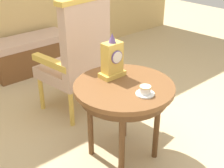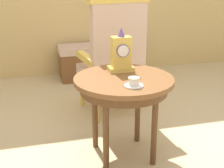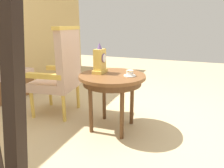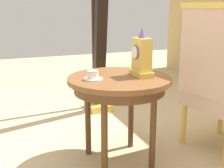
# 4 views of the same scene
# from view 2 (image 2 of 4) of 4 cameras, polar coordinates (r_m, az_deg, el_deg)

# --- Properties ---
(ground_plane) EXTENTS (10.00, 10.00, 0.00)m
(ground_plane) POSITION_cam_2_polar(r_m,az_deg,el_deg) (2.62, 3.40, -12.06)
(ground_plane) COLOR tan
(side_table) EXTENTS (0.73, 0.73, 0.64)m
(side_table) POSITION_cam_2_polar(r_m,az_deg,el_deg) (2.35, 2.06, -0.60)
(side_table) COLOR brown
(side_table) RESTS_ON ground
(teacup_left) EXTENTS (0.13, 0.13, 0.06)m
(teacup_left) POSITION_cam_2_polar(r_m,az_deg,el_deg) (2.15, 3.86, 0.26)
(teacup_left) COLOR white
(teacup_left) RESTS_ON side_table
(mantel_clock) EXTENTS (0.19, 0.11, 0.34)m
(mantel_clock) POSITION_cam_2_polar(r_m,az_deg,el_deg) (2.44, 1.60, 5.32)
(mantel_clock) COLOR gold
(mantel_clock) RESTS_ON side_table
(armchair) EXTENTS (0.61, 0.60, 1.14)m
(armchair) POSITION_cam_2_polar(r_m,az_deg,el_deg) (3.07, 0.25, 4.86)
(armchair) COLOR #CCA893
(armchair) RESTS_ON ground
(window_bench) EXTENTS (0.98, 0.40, 0.44)m
(window_bench) POSITION_cam_2_polar(r_m,az_deg,el_deg) (4.31, -2.84, 4.06)
(window_bench) COLOR #CCA893
(window_bench) RESTS_ON ground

